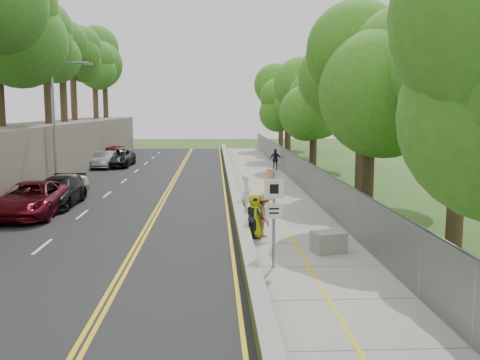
{
  "coord_description": "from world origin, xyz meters",
  "views": [
    {
      "loc": [
        -0.81,
        -19.55,
        5.12
      ],
      "look_at": [
        0.5,
        8.0,
        1.4
      ],
      "focal_mm": 40.0,
      "sensor_mm": 36.0,
      "label": 1
    }
  ],
  "objects_px": {
    "streetlight": "(57,116)",
    "car_2": "(32,199)",
    "signpost": "(274,209)",
    "construction_barrel": "(270,176)",
    "concrete_block": "(329,242)",
    "painter_0": "(255,216)",
    "person_far": "(275,160)"
  },
  "relations": [
    {
      "from": "concrete_block",
      "to": "construction_barrel",
      "type": "bearing_deg",
      "value": 90.64
    },
    {
      "from": "construction_barrel",
      "to": "person_far",
      "type": "bearing_deg",
      "value": 80.95
    },
    {
      "from": "signpost",
      "to": "car_2",
      "type": "distance_m",
      "value": 13.83
    },
    {
      "from": "streetlight",
      "to": "person_far",
      "type": "distance_m",
      "value": 18.2
    },
    {
      "from": "streetlight",
      "to": "construction_barrel",
      "type": "bearing_deg",
      "value": 10.9
    },
    {
      "from": "construction_barrel",
      "to": "painter_0",
      "type": "distance_m",
      "value": 15.76
    },
    {
      "from": "painter_0",
      "to": "signpost",
      "type": "bearing_deg",
      "value": -174.89
    },
    {
      "from": "car_2",
      "to": "streetlight",
      "type": "bearing_deg",
      "value": 96.45
    },
    {
      "from": "construction_barrel",
      "to": "concrete_block",
      "type": "height_order",
      "value": "construction_barrel"
    },
    {
      "from": "signpost",
      "to": "painter_0",
      "type": "height_order",
      "value": "signpost"
    },
    {
      "from": "car_2",
      "to": "person_far",
      "type": "relative_size",
      "value": 3.34
    },
    {
      "from": "signpost",
      "to": "concrete_block",
      "type": "relative_size",
      "value": 2.82
    },
    {
      "from": "signpost",
      "to": "person_far",
      "type": "distance_m",
      "value": 27.34
    },
    {
      "from": "streetlight",
      "to": "signpost",
      "type": "distance_m",
      "value": 20.72
    },
    {
      "from": "construction_barrel",
      "to": "painter_0",
      "type": "relative_size",
      "value": 0.55
    },
    {
      "from": "construction_barrel",
      "to": "signpost",
      "type": "bearing_deg",
      "value": -95.68
    },
    {
      "from": "car_2",
      "to": "person_far",
      "type": "distance_m",
      "value": 22.83
    },
    {
      "from": "streetlight",
      "to": "car_2",
      "type": "bearing_deg",
      "value": -83.21
    },
    {
      "from": "painter_0",
      "to": "person_far",
      "type": "xyz_separation_m",
      "value": [
        3.45,
        23.12,
        -0.01
      ]
    },
    {
      "from": "signpost",
      "to": "construction_barrel",
      "type": "height_order",
      "value": "signpost"
    },
    {
      "from": "signpost",
      "to": "construction_barrel",
      "type": "relative_size",
      "value": 3.25
    },
    {
      "from": "painter_0",
      "to": "person_far",
      "type": "distance_m",
      "value": 23.38
    },
    {
      "from": "concrete_block",
      "to": "car_2",
      "type": "xyz_separation_m",
      "value": [
        -12.69,
        7.14,
        0.42
      ]
    },
    {
      "from": "construction_barrel",
      "to": "concrete_block",
      "type": "relative_size",
      "value": 0.87
    },
    {
      "from": "signpost",
      "to": "painter_0",
      "type": "xyz_separation_m",
      "value": [
        -0.3,
        4.02,
        -1.04
      ]
    },
    {
      "from": "concrete_block",
      "to": "painter_0",
      "type": "relative_size",
      "value": 0.63
    },
    {
      "from": "construction_barrel",
      "to": "car_2",
      "type": "relative_size",
      "value": 0.17
    },
    {
      "from": "construction_barrel",
      "to": "painter_0",
      "type": "xyz_separation_m",
      "value": [
        -2.25,
        -15.59,
        0.39
      ]
    },
    {
      "from": "construction_barrel",
      "to": "car_2",
      "type": "xyz_separation_m",
      "value": [
        -12.49,
        -10.73,
        0.31
      ]
    },
    {
      "from": "streetlight",
      "to": "signpost",
      "type": "bearing_deg",
      "value": -55.92
    },
    {
      "from": "streetlight",
      "to": "concrete_block",
      "type": "relative_size",
      "value": 7.28
    },
    {
      "from": "concrete_block",
      "to": "car_2",
      "type": "height_order",
      "value": "car_2"
    }
  ]
}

